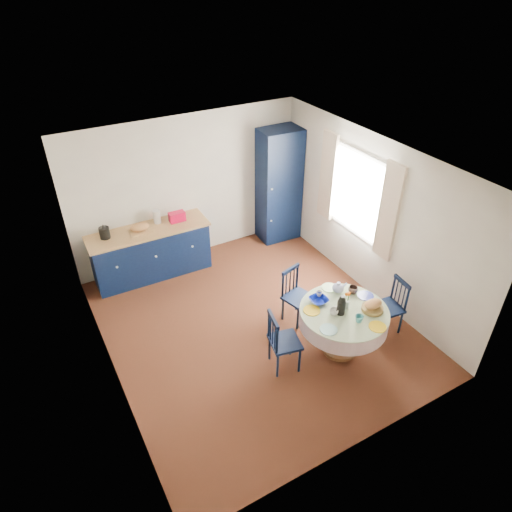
{
  "coord_description": "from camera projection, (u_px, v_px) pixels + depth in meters",
  "views": [
    {
      "loc": [
        -2.41,
        -4.35,
        4.58
      ],
      "look_at": [
        0.15,
        0.2,
        1.06
      ],
      "focal_mm": 32.0,
      "sensor_mm": 36.0,
      "label": 1
    }
  ],
  "objects": [
    {
      "name": "floor",
      "position": [
        254.0,
        325.0,
        6.68
      ],
      "size": [
        4.5,
        4.5,
        0.0
      ],
      "primitive_type": "plane",
      "color": "black",
      "rests_on": "ground"
    },
    {
      "name": "ceiling",
      "position": [
        253.0,
        165.0,
        5.29
      ],
      "size": [
        4.5,
        4.5,
        0.0
      ],
      "primitive_type": "plane",
      "rotation": [
        3.14,
        0.0,
        0.0
      ],
      "color": "white",
      "rests_on": "wall_back"
    },
    {
      "name": "wall_back",
      "position": [
        188.0,
        189.0,
        7.61
      ],
      "size": [
        4.0,
        0.02,
        2.5
      ],
      "primitive_type": "cube",
      "color": "beige",
      "rests_on": "floor"
    },
    {
      "name": "wall_left",
      "position": [
        100.0,
        302.0,
        5.17
      ],
      "size": [
        0.02,
        4.5,
        2.5
      ],
      "primitive_type": "cube",
      "color": "beige",
      "rests_on": "floor"
    },
    {
      "name": "wall_right",
      "position": [
        371.0,
        218.0,
        6.8
      ],
      "size": [
        0.02,
        4.5,
        2.5
      ],
      "primitive_type": "cube",
      "color": "beige",
      "rests_on": "floor"
    },
    {
      "name": "window",
      "position": [
        357.0,
        194.0,
        6.84
      ],
      "size": [
        0.1,
        1.74,
        1.45
      ],
      "color": "white",
      "rests_on": "wall_right"
    },
    {
      "name": "kitchen_counter",
      "position": [
        151.0,
        251.0,
        7.5
      ],
      "size": [
        1.95,
        0.64,
        1.11
      ],
      "rotation": [
        0.0,
        0.0,
        -0.02
      ],
      "color": "black",
      "rests_on": "floor"
    },
    {
      "name": "pantry_cabinet",
      "position": [
        279.0,
        186.0,
        8.21
      ],
      "size": [
        0.75,
        0.55,
        2.08
      ],
      "rotation": [
        0.0,
        0.0,
        -0.05
      ],
      "color": "black",
      "rests_on": "floor"
    },
    {
      "name": "dining_table",
      "position": [
        344.0,
        317.0,
        5.96
      ],
      "size": [
        1.16,
        1.17,
        0.98
      ],
      "color": "#542C18",
      "rests_on": "floor"
    },
    {
      "name": "chair_left",
      "position": [
        282.0,
        341.0,
        5.79
      ],
      "size": [
        0.45,
        0.46,
        0.87
      ],
      "rotation": [
        0.0,
        0.0,
        1.36
      ],
      "color": "black",
      "rests_on": "floor"
    },
    {
      "name": "chair_far",
      "position": [
        296.0,
        295.0,
        6.58
      ],
      "size": [
        0.46,
        0.45,
        0.85
      ],
      "rotation": [
        0.0,
        0.0,
        0.27
      ],
      "color": "black",
      "rests_on": "floor"
    },
    {
      "name": "chair_right",
      "position": [
        390.0,
        306.0,
        6.4
      ],
      "size": [
        0.39,
        0.41,
        0.83
      ],
      "rotation": [
        0.0,
        0.0,
        -1.69
      ],
      "color": "black",
      "rests_on": "floor"
    },
    {
      "name": "mug_a",
      "position": [
        334.0,
        312.0,
        5.81
      ],
      "size": [
        0.11,
        0.11,
        0.09
      ],
      "primitive_type": "imported",
      "color": "silver",
      "rests_on": "dining_table"
    },
    {
      "name": "mug_b",
      "position": [
        359.0,
        319.0,
        5.69
      ],
      "size": [
        0.11,
        0.11,
        0.1
      ],
      "primitive_type": "imported",
      "color": "teal",
      "rests_on": "dining_table"
    },
    {
      "name": "mug_c",
      "position": [
        353.0,
        290.0,
        6.16
      ],
      "size": [
        0.13,
        0.13,
        0.1
      ],
      "primitive_type": "imported",
      "color": "black",
      "rests_on": "dining_table"
    },
    {
      "name": "mug_d",
      "position": [
        319.0,
        294.0,
        6.11
      ],
      "size": [
        0.09,
        0.09,
        0.08
      ],
      "primitive_type": "imported",
      "color": "silver",
      "rests_on": "dining_table"
    },
    {
      "name": "cobalt_bowl",
      "position": [
        319.0,
        300.0,
        6.02
      ],
      "size": [
        0.24,
        0.24,
        0.06
      ],
      "primitive_type": "imported",
      "color": "navy",
      "rests_on": "dining_table"
    }
  ]
}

